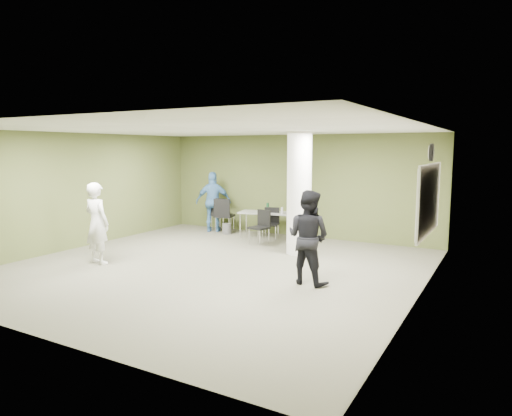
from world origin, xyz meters
The scene contains 17 objects.
floor centered at (0.00, 0.00, 0.00)m, with size 8.00×8.00×0.00m, color #565444.
ceiling centered at (0.00, 0.00, 2.80)m, with size 8.00×8.00×0.00m, color white.
wall_back centered at (0.00, 4.00, 1.40)m, with size 8.00×0.02×2.80m, color #4D5729.
wall_left centered at (-4.00, 0.00, 1.40)m, with size 0.02×8.00×2.80m, color #4D5729.
wall_right_cream centered at (4.00, 0.00, 1.40)m, with size 0.02×8.00×2.80m, color beige.
column centered at (1.00, 2.00, 1.40)m, with size 0.56×0.56×2.80m, color silver.
whiteboard centered at (3.92, 1.20, 1.50)m, with size 0.05×2.30×1.30m.
wall_clock centered at (3.92, 1.20, 2.35)m, with size 0.06×0.32×0.32m.
folding_table centered at (-0.55, 3.35, 0.65)m, with size 1.58×0.93×0.95m.
wastebasket centered at (-1.78, 3.25, 0.15)m, with size 0.26×0.26×0.30m, color #4C4C4C.
chair_back_left centered at (-2.17, 3.47, 0.59)m, with size 0.50×0.50×1.00m.
chair_back_right centered at (-1.93, 3.30, 0.59)m, with size 0.61×0.61×1.01m.
chair_table_left centered at (-0.33, 3.19, 0.49)m, with size 0.52×0.52×0.85m.
chair_table_right centered at (-0.29, 2.55, 0.50)m, with size 0.51×0.51×0.86m.
woman_white centered at (-2.33, -0.92, 0.86)m, with size 0.63×0.41×1.72m, color white.
man_black centered at (2.11, -0.09, 0.85)m, with size 0.82×0.64×1.69m, color black.
man_blue centered at (-2.34, 3.40, 0.88)m, with size 1.03×0.43×1.75m, color teal.
Camera 1 is at (5.20, -7.53, 2.42)m, focal length 32.00 mm.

